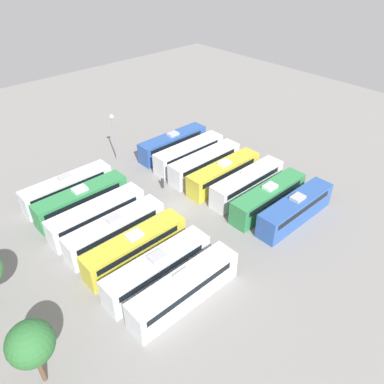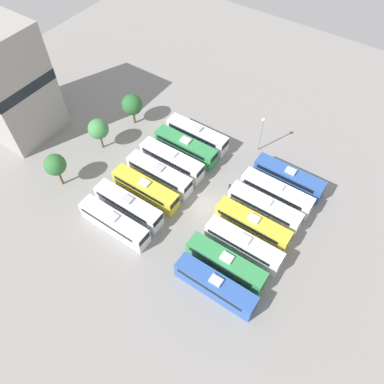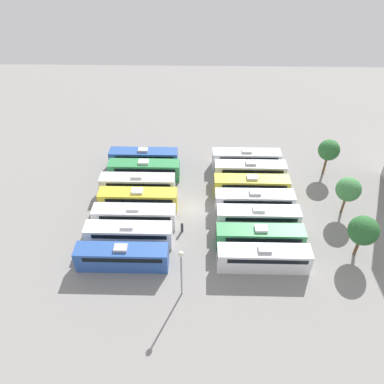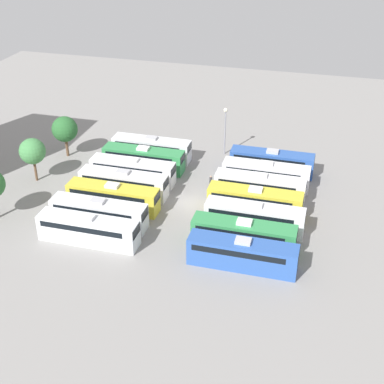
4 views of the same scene
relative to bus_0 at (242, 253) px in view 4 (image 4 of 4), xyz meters
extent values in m
plane|color=gray|center=(10.77, 8.77, -1.65)|extent=(115.45, 115.45, 0.00)
cube|color=#2D56A8|center=(0.00, -0.03, -0.14)|extent=(2.47, 11.27, 3.02)
cube|color=black|center=(0.00, 0.25, 0.68)|extent=(2.51, 9.58, 0.66)
cube|color=black|center=(0.00, -5.66, 0.69)|extent=(2.18, 0.08, 1.06)
cube|color=#B2B2B7|center=(0.00, -0.03, 1.54)|extent=(1.20, 1.60, 0.35)
cube|color=#338C4C|center=(3.49, 0.48, -0.14)|extent=(2.47, 11.27, 3.02)
cube|color=black|center=(3.49, 0.76, 0.68)|extent=(2.51, 9.58, 0.66)
cube|color=black|center=(3.49, -5.14, 0.69)|extent=(2.18, 0.08, 1.06)
cube|color=white|center=(3.49, 0.48, 1.54)|extent=(1.20, 1.60, 0.35)
cube|color=silver|center=(7.26, -0.06, -0.14)|extent=(2.47, 11.27, 3.02)
cube|color=black|center=(7.26, 0.22, 0.68)|extent=(2.51, 9.58, 0.66)
cube|color=black|center=(7.26, -5.68, 0.69)|extent=(2.18, 0.08, 1.06)
cube|color=silver|center=(7.26, -0.06, 1.54)|extent=(1.20, 1.60, 0.35)
cube|color=gold|center=(10.83, 0.49, -0.14)|extent=(2.47, 11.27, 3.02)
cube|color=black|center=(10.83, 0.77, 0.68)|extent=(2.51, 9.58, 0.66)
cube|color=black|center=(10.83, -5.14, 0.69)|extent=(2.18, 0.08, 1.06)
cube|color=white|center=(10.83, 0.49, 1.54)|extent=(1.20, 1.60, 0.35)
cube|color=white|center=(14.44, 0.46, -0.14)|extent=(2.47, 11.27, 3.02)
cube|color=black|center=(14.44, 0.74, 0.68)|extent=(2.51, 9.58, 0.66)
cube|color=black|center=(14.44, -5.17, 0.69)|extent=(2.18, 0.08, 1.06)
cube|color=white|center=(14.44, 0.46, 1.54)|extent=(1.20, 1.60, 0.35)
cube|color=white|center=(17.92, 0.21, -0.14)|extent=(2.47, 11.27, 3.02)
cube|color=black|center=(17.92, 0.50, 0.68)|extent=(2.51, 9.58, 0.66)
cube|color=black|center=(17.92, -5.41, 0.69)|extent=(2.18, 0.08, 1.06)
cube|color=white|center=(17.92, 0.21, 1.54)|extent=(1.20, 1.60, 0.35)
cube|color=#2D56A8|center=(21.76, -0.01, -0.14)|extent=(2.47, 11.27, 3.02)
cube|color=black|center=(21.76, 0.27, 0.68)|extent=(2.51, 9.58, 0.66)
cube|color=black|center=(21.76, -5.63, 0.69)|extent=(2.18, 0.08, 1.06)
cube|color=#B2B2B7|center=(21.76, -0.01, 1.54)|extent=(1.20, 1.60, 0.35)
cube|color=silver|center=(-0.08, 17.07, -0.14)|extent=(2.47, 11.27, 3.02)
cube|color=black|center=(-0.08, 17.35, 0.68)|extent=(2.51, 9.58, 0.66)
cube|color=black|center=(-0.08, 11.45, 0.69)|extent=(2.18, 0.08, 1.06)
cube|color=silver|center=(-0.08, 17.07, 1.54)|extent=(1.20, 1.60, 0.35)
cube|color=silver|center=(3.40, 17.35, -0.14)|extent=(2.47, 11.27, 3.02)
cube|color=black|center=(3.40, 17.64, 0.68)|extent=(2.51, 9.58, 0.66)
cube|color=black|center=(3.40, 11.73, 0.69)|extent=(2.18, 0.08, 1.06)
cube|color=#B2B2B7|center=(3.40, 17.35, 1.54)|extent=(1.20, 1.60, 0.35)
cube|color=gold|center=(7.24, 17.20, -0.14)|extent=(2.47, 11.27, 3.02)
cube|color=black|center=(7.24, 17.48, 0.68)|extent=(2.51, 9.58, 0.66)
cube|color=black|center=(7.24, 11.58, 0.69)|extent=(2.18, 0.08, 1.06)
cube|color=silver|center=(7.24, 17.20, 1.54)|extent=(1.20, 1.60, 0.35)
cube|color=silver|center=(10.82, 17.25, -0.14)|extent=(2.47, 11.27, 3.02)
cube|color=black|center=(10.82, 17.53, 0.68)|extent=(2.51, 9.58, 0.66)
cube|color=black|center=(10.82, 11.62, 0.69)|extent=(2.18, 0.08, 1.06)
cube|color=#B2B2B7|center=(10.82, 17.25, 1.54)|extent=(1.20, 1.60, 0.35)
cube|color=silver|center=(14.34, 17.37, -0.14)|extent=(2.47, 11.27, 3.02)
cube|color=black|center=(14.34, 17.65, 0.68)|extent=(2.51, 9.58, 0.66)
cube|color=black|center=(14.34, 11.74, 0.69)|extent=(2.18, 0.08, 1.06)
cube|color=white|center=(14.34, 17.37, 1.54)|extent=(1.20, 1.60, 0.35)
cube|color=#338C4C|center=(18.09, 17.20, -0.14)|extent=(2.47, 11.27, 3.02)
cube|color=black|center=(18.09, 17.48, 0.68)|extent=(2.51, 9.58, 0.66)
cube|color=black|center=(18.09, 11.58, 0.69)|extent=(2.18, 0.08, 1.06)
cube|color=white|center=(18.09, 17.20, 1.54)|extent=(1.20, 1.60, 0.35)
cube|color=silver|center=(21.58, 17.23, -0.14)|extent=(2.47, 11.27, 3.02)
cube|color=black|center=(21.58, 17.51, 0.68)|extent=(2.51, 9.58, 0.66)
cube|color=black|center=(21.58, 11.61, 0.69)|extent=(2.18, 0.08, 1.06)
cube|color=#B2B2B7|center=(21.58, 17.23, 1.54)|extent=(1.20, 1.60, 0.35)
cylinder|color=#333338|center=(15.58, 7.04, -0.95)|extent=(0.36, 0.36, 1.40)
sphere|color=tan|center=(15.58, 7.04, -0.13)|extent=(0.24, 0.24, 0.24)
cylinder|color=gray|center=(25.79, 7.45, 1.67)|extent=(0.20, 0.20, 6.65)
sphere|color=#EAE5C6|center=(25.79, 7.45, 5.18)|extent=(0.60, 0.60, 0.60)
cylinder|color=brown|center=(11.21, 29.96, -0.11)|extent=(0.34, 0.34, 3.09)
sphere|color=#428447|center=(11.21, 29.96, 2.64)|extent=(3.44, 3.44, 3.44)
cylinder|color=brown|center=(19.17, 29.40, -0.20)|extent=(0.41, 0.41, 2.90)
sphere|color=#28602D|center=(19.17, 29.40, 2.54)|extent=(3.68, 3.68, 3.68)
camera|label=1|loc=(-17.02, 31.72, 26.13)|focal=35.00mm
camera|label=2|loc=(-17.78, -8.53, 45.38)|focal=35.00mm
camera|label=3|loc=(52.15, 9.22, 34.75)|focal=35.00mm
camera|label=4|loc=(-44.03, -6.74, 32.57)|focal=50.00mm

